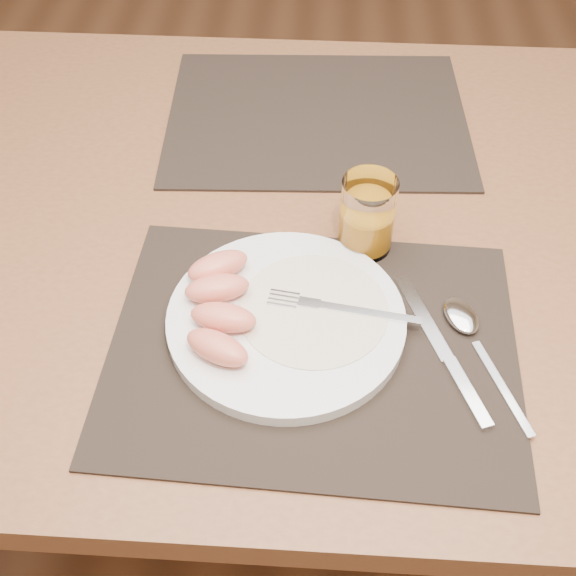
# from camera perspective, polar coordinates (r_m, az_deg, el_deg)

# --- Properties ---
(ground) EXTENTS (5.00, 5.00, 0.00)m
(ground) POSITION_cam_1_polar(r_m,az_deg,el_deg) (1.56, 1.43, -15.07)
(ground) COLOR brown
(ground) RESTS_ON ground
(table) EXTENTS (1.40, 0.90, 0.75)m
(table) POSITION_cam_1_polar(r_m,az_deg,el_deg) (1.01, 2.13, 2.29)
(table) COLOR brown
(table) RESTS_ON ground
(placemat_near) EXTENTS (0.46, 0.37, 0.00)m
(placemat_near) POSITION_cam_1_polar(r_m,az_deg,el_deg) (0.81, 2.00, -4.67)
(placemat_near) COLOR black
(placemat_near) RESTS_ON table
(placemat_far) EXTENTS (0.47, 0.37, 0.00)m
(placemat_far) POSITION_cam_1_polar(r_m,az_deg,el_deg) (1.13, 2.31, 13.38)
(placemat_far) COLOR black
(placemat_far) RESTS_ON table
(plate) EXTENTS (0.27, 0.27, 0.02)m
(plate) POSITION_cam_1_polar(r_m,az_deg,el_deg) (0.82, -0.14, -2.50)
(plate) COLOR white
(plate) RESTS_ON placemat_near
(plate_dressing) EXTENTS (0.17, 0.17, 0.00)m
(plate_dressing) POSITION_cam_1_polar(r_m,az_deg,el_deg) (0.82, 2.00, -1.66)
(plate_dressing) COLOR white
(plate_dressing) RESTS_ON plate
(fork) EXTENTS (0.18, 0.04, 0.00)m
(fork) POSITION_cam_1_polar(r_m,az_deg,el_deg) (0.82, 3.35, -1.49)
(fork) COLOR silver
(fork) RESTS_ON plate
(knife) EXTENTS (0.09, 0.21, 0.01)m
(knife) POSITION_cam_1_polar(r_m,az_deg,el_deg) (0.81, 12.53, -5.53)
(knife) COLOR silver
(knife) RESTS_ON placemat_near
(spoon) EXTENTS (0.09, 0.19, 0.01)m
(spoon) POSITION_cam_1_polar(r_m,az_deg,el_deg) (0.84, 13.94, -2.90)
(spoon) COLOR silver
(spoon) RESTS_ON placemat_near
(juice_glass) EXTENTS (0.07, 0.07, 0.10)m
(juice_glass) POSITION_cam_1_polar(r_m,az_deg,el_deg) (0.88, 6.25, 5.48)
(juice_glass) COLOR white
(juice_glass) RESTS_ON placemat_near
(grapefruit_wedges) EXTENTS (0.10, 0.18, 0.03)m
(grapefruit_wedges) POSITION_cam_1_polar(r_m,az_deg,el_deg) (0.81, -5.49, -1.24)
(grapefruit_wedges) COLOR #E2785C
(grapefruit_wedges) RESTS_ON plate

